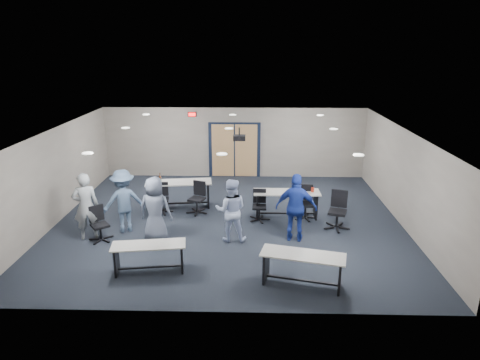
{
  "coord_description": "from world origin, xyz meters",
  "views": [
    {
      "loc": [
        0.65,
        -11.64,
        4.99
      ],
      "look_at": [
        0.34,
        -0.3,
        1.37
      ],
      "focal_mm": 32.0,
      "sensor_mm": 36.0,
      "label": 1
    }
  ],
  "objects_px": {
    "table_front_left": "(149,253)",
    "table_back_left": "(179,189)",
    "chair_loose_left": "(100,224)",
    "chair_back_c": "(259,206)",
    "chair_back_d": "(306,203)",
    "table_front_right": "(303,264)",
    "person_plaid": "(155,210)",
    "chair_back_b": "(197,198)",
    "person_lightblue": "(231,210)",
    "chair_back_a": "(162,198)",
    "chair_loose_right": "(337,211)",
    "person_gray": "(86,206)",
    "person_back": "(124,201)",
    "person_navy": "(296,208)",
    "table_back_right": "(287,199)"
  },
  "relations": [
    {
      "from": "chair_loose_left",
      "to": "person_gray",
      "type": "xyz_separation_m",
      "value": [
        -0.37,
        0.13,
        0.45
      ]
    },
    {
      "from": "table_back_left",
      "to": "person_navy",
      "type": "bearing_deg",
      "value": -41.6
    },
    {
      "from": "table_front_right",
      "to": "person_lightblue",
      "type": "relative_size",
      "value": 1.11
    },
    {
      "from": "chair_back_a",
      "to": "chair_loose_left",
      "type": "height_order",
      "value": "chair_loose_left"
    },
    {
      "from": "table_front_left",
      "to": "table_back_right",
      "type": "distance_m",
      "value": 4.75
    },
    {
      "from": "chair_back_b",
      "to": "table_back_left",
      "type": "bearing_deg",
      "value": 161.05
    },
    {
      "from": "chair_back_a",
      "to": "chair_back_c",
      "type": "bearing_deg",
      "value": -17.34
    },
    {
      "from": "chair_back_c",
      "to": "chair_back_d",
      "type": "bearing_deg",
      "value": 8.71
    },
    {
      "from": "chair_loose_right",
      "to": "person_lightblue",
      "type": "height_order",
      "value": "person_lightblue"
    },
    {
      "from": "table_front_left",
      "to": "chair_back_c",
      "type": "xyz_separation_m",
      "value": [
        2.56,
        3.04,
        0.0
      ]
    },
    {
      "from": "table_back_left",
      "to": "person_navy",
      "type": "relative_size",
      "value": 1.16
    },
    {
      "from": "chair_back_c",
      "to": "person_navy",
      "type": "distance_m",
      "value": 1.66
    },
    {
      "from": "table_front_left",
      "to": "chair_loose_left",
      "type": "height_order",
      "value": "chair_loose_left"
    },
    {
      "from": "chair_back_a",
      "to": "chair_back_b",
      "type": "xyz_separation_m",
      "value": [
        1.07,
        0.0,
        0.03
      ]
    },
    {
      "from": "chair_loose_right",
      "to": "person_back",
      "type": "xyz_separation_m",
      "value": [
        -5.92,
        -0.3,
        0.34
      ]
    },
    {
      "from": "table_front_left",
      "to": "chair_loose_right",
      "type": "xyz_separation_m",
      "value": [
        4.73,
        2.51,
        0.08
      ]
    },
    {
      "from": "table_front_right",
      "to": "chair_back_c",
      "type": "bearing_deg",
      "value": 117.59
    },
    {
      "from": "table_front_left",
      "to": "table_back_left",
      "type": "distance_m",
      "value": 4.1
    },
    {
      "from": "person_gray",
      "to": "person_back",
      "type": "bearing_deg",
      "value": -169.09
    },
    {
      "from": "chair_back_c",
      "to": "person_back",
      "type": "xyz_separation_m",
      "value": [
        -3.74,
        -0.83,
        0.43
      ]
    },
    {
      "from": "chair_back_a",
      "to": "chair_loose_left",
      "type": "distance_m",
      "value": 2.35
    },
    {
      "from": "chair_back_b",
      "to": "table_front_left",
      "type": "bearing_deg",
      "value": -79.24
    },
    {
      "from": "person_gray",
      "to": "person_back",
      "type": "height_order",
      "value": "person_gray"
    },
    {
      "from": "chair_back_c",
      "to": "chair_loose_right",
      "type": "xyz_separation_m",
      "value": [
        2.18,
        -0.53,
        0.08
      ]
    },
    {
      "from": "table_back_right",
      "to": "person_lightblue",
      "type": "bearing_deg",
      "value": -134.17
    },
    {
      "from": "table_front_right",
      "to": "person_plaid",
      "type": "bearing_deg",
      "value": 163.65
    },
    {
      "from": "chair_loose_right",
      "to": "chair_back_c",
      "type": "bearing_deg",
      "value": -175.04
    },
    {
      "from": "chair_loose_left",
      "to": "person_lightblue",
      "type": "height_order",
      "value": "person_lightblue"
    },
    {
      "from": "person_lightblue",
      "to": "chair_back_d",
      "type": "bearing_deg",
      "value": -143.48
    },
    {
      "from": "chair_back_a",
      "to": "person_plaid",
      "type": "xyz_separation_m",
      "value": [
        0.25,
        -1.96,
        0.41
      ]
    },
    {
      "from": "person_plaid",
      "to": "person_lightblue",
      "type": "distance_m",
      "value": 1.97
    },
    {
      "from": "table_front_left",
      "to": "person_navy",
      "type": "bearing_deg",
      "value": 18.23
    },
    {
      "from": "chair_back_b",
      "to": "person_plaid",
      "type": "distance_m",
      "value": 2.16
    },
    {
      "from": "chair_back_d",
      "to": "chair_loose_left",
      "type": "bearing_deg",
      "value": -160.04
    },
    {
      "from": "table_front_right",
      "to": "person_gray",
      "type": "bearing_deg",
      "value": 171.96
    },
    {
      "from": "chair_back_d",
      "to": "person_navy",
      "type": "bearing_deg",
      "value": -103.06
    },
    {
      "from": "table_front_left",
      "to": "chair_loose_left",
      "type": "relative_size",
      "value": 1.84
    },
    {
      "from": "chair_loose_left",
      "to": "person_plaid",
      "type": "relative_size",
      "value": 0.53
    },
    {
      "from": "chair_back_b",
      "to": "person_lightblue",
      "type": "height_order",
      "value": "person_lightblue"
    },
    {
      "from": "table_front_left",
      "to": "chair_loose_right",
      "type": "height_order",
      "value": "chair_loose_right"
    },
    {
      "from": "table_front_left",
      "to": "person_plaid",
      "type": "distance_m",
      "value": 1.67
    },
    {
      "from": "table_front_left",
      "to": "chair_loose_left",
      "type": "distance_m",
      "value": 2.29
    },
    {
      "from": "table_front_right",
      "to": "table_back_left",
      "type": "relative_size",
      "value": 0.88
    },
    {
      "from": "table_front_left",
      "to": "chair_back_d",
      "type": "bearing_deg",
      "value": 31.03
    },
    {
      "from": "person_plaid",
      "to": "person_navy",
      "type": "height_order",
      "value": "person_navy"
    },
    {
      "from": "table_back_left",
      "to": "chair_back_a",
      "type": "relative_size",
      "value": 2.29
    },
    {
      "from": "table_back_left",
      "to": "chair_loose_right",
      "type": "distance_m",
      "value": 4.98
    },
    {
      "from": "table_front_right",
      "to": "person_plaid",
      "type": "height_order",
      "value": "person_plaid"
    },
    {
      "from": "chair_loose_right",
      "to": "table_back_right",
      "type": "bearing_deg",
      "value": 167.01
    },
    {
      "from": "table_front_right",
      "to": "chair_back_a",
      "type": "xyz_separation_m",
      "value": [
        -3.85,
        4.05,
        -0.03
      ]
    }
  ]
}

